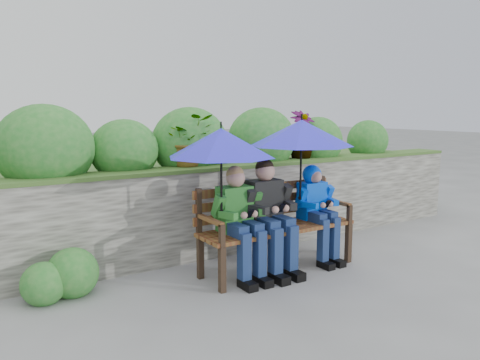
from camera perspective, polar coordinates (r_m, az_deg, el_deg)
ground at (r=4.93m, az=0.64°, el=-11.13°), size 60.00×60.00×0.00m
garden_backdrop at (r=6.15m, az=-7.82°, el=-1.51°), size 8.00×2.84×1.76m
park_bench at (r=4.92m, az=4.14°, el=-4.93°), size 1.72×0.50×0.91m
boy_left at (r=4.57m, az=-0.01°, el=-4.52°), size 0.50×0.58×1.12m
boy_middle at (r=4.76m, az=3.64°, el=-3.75°), size 0.54×0.62×1.17m
boy_right at (r=5.18m, az=9.34°, el=-2.90°), size 0.45×0.55×1.06m
umbrella_left at (r=4.34m, az=-2.32°, el=4.54°), size 1.02×1.02×0.87m
umbrella_right at (r=4.95m, az=7.50°, el=5.71°), size 1.09×1.09×0.91m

